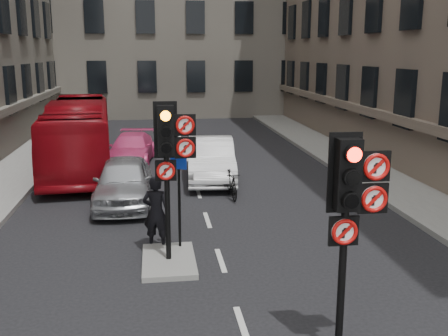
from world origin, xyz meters
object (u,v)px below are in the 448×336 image
object	(u,v)px
signal_near	(352,198)
car_white	(211,160)
signal_far	(170,147)
car_pink	(131,149)
car_silver	(124,181)
info_sign	(179,189)
bus_red	(79,135)
motorcyclist	(156,212)
motorcycle	(231,185)

from	to	relation	value
signal_near	car_white	bearing A→B (deg)	94.14
signal_far	car_pink	distance (m)	11.49
car_silver	info_sign	world-z (taller)	info_sign
signal_far	info_sign	size ratio (longest dim) A/B	1.60
bus_red	car_pink	bearing A→B (deg)	16.37
signal_near	motorcyclist	distance (m)	6.04
car_white	motorcycle	xyz separation A→B (m)	(0.38, -2.57, -0.33)
car_pink	motorcyclist	xyz separation A→B (m)	(0.98, -10.21, 0.29)
car_white	motorcycle	size ratio (longest dim) A/B	3.14
signal_near	motorcycle	distance (m)	9.46
car_white	bus_red	distance (m)	5.81
signal_far	car_silver	size ratio (longest dim) A/B	0.82
signal_near	signal_far	bearing A→B (deg)	123.02
signal_far	bus_red	xyz separation A→B (m)	(-3.39, 10.41, -1.29)
info_sign	signal_near	bearing A→B (deg)	-44.15
signal_near	motorcycle	size ratio (longest dim) A/B	2.35
bus_red	motorcycle	size ratio (longest dim) A/B	6.68
car_pink	motorcyclist	distance (m)	10.26
car_white	info_sign	size ratio (longest dim) A/B	2.13
car_pink	motorcycle	world-z (taller)	car_pink
signal_far	car_white	distance (m)	8.20
motorcyclist	signal_far	bearing A→B (deg)	124.47
signal_far	info_sign	xyz separation A→B (m)	(0.21, 0.74, -1.14)
motorcyclist	car_pink	bearing A→B (deg)	-68.72
info_sign	signal_far	bearing A→B (deg)	-87.05
car_white	bus_red	size ratio (longest dim) A/B	0.47
car_white	motorcycle	distance (m)	2.61
bus_red	info_sign	bearing A→B (deg)	-74.57
signal_near	bus_red	xyz separation A→B (m)	(-5.99, 14.41, -1.17)
motorcyclist	bus_red	bearing A→B (deg)	-56.26
motorcyclist	info_sign	size ratio (longest dim) A/B	0.82
car_white	bus_red	xyz separation A→B (m)	(-5.13, 2.64, 0.63)
motorcyclist	motorcycle	bearing A→B (deg)	-104.65
car_silver	bus_red	world-z (taller)	bus_red
car_silver	motorcycle	xyz separation A→B (m)	(3.46, 0.24, -0.29)
signal_far	motorcyclist	distance (m)	2.08
signal_near	signal_far	size ratio (longest dim) A/B	1.00
motorcycle	info_sign	xyz separation A→B (m)	(-1.92, -4.47, 1.11)
signal_near	motorcyclist	size ratio (longest dim) A/B	1.95
signal_far	bus_red	world-z (taller)	signal_far
signal_far	motorcycle	world-z (taller)	signal_far
car_pink	info_sign	size ratio (longest dim) A/B	1.94
car_white	motorcycle	world-z (taller)	car_white
signal_near	info_sign	world-z (taller)	signal_near
signal_near	car_silver	distance (m)	9.96
info_sign	car_silver	bearing A→B (deg)	129.11
car_white	motorcycle	bearing A→B (deg)	-77.25
signal_near	motorcyclist	bearing A→B (deg)	120.42
signal_near	bus_red	distance (m)	15.65
motorcycle	car_pink	bearing A→B (deg)	114.76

